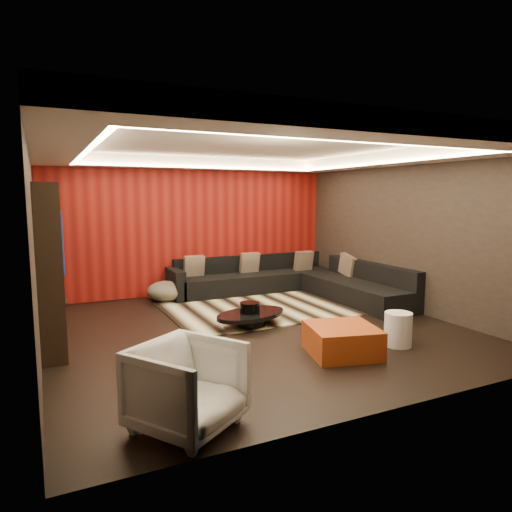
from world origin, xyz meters
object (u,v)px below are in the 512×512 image
coffee_table (251,319)px  armchair (187,387)px  orange_ottoman (342,340)px  white_side_table (398,329)px  drum_stool (250,314)px  sectional_sofa (292,283)px

coffee_table → armchair: size_ratio=1.45×
orange_ottoman → armchair: bearing=-157.4°
orange_ottoman → armchair: 2.58m
coffee_table → orange_ottoman: bearing=-72.3°
white_side_table → armchair: 3.40m
drum_stool → orange_ottoman: (0.55, -1.66, -0.02)m
white_side_table → sectional_sofa: (0.31, 3.43, 0.03)m
coffee_table → armchair: bearing=-124.8°
armchair → sectional_sofa: (3.58, 4.36, -0.12)m
orange_ottoman → white_side_table: bearing=-3.5°
sectional_sofa → white_side_table: bearing=-95.2°
white_side_table → armchair: bearing=-164.0°
coffee_table → sectional_sofa: sectional_sofa is taller
coffee_table → orange_ottoman: (0.53, -1.66, 0.06)m
drum_stool → white_side_table: white_side_table is taller
coffee_table → white_side_table: white_side_table is taller
drum_stool → sectional_sofa: size_ratio=0.10×
drum_stool → sectional_sofa: bearing=44.3°
drum_stool → coffee_table: bearing=0.0°
coffee_table → white_side_table: 2.23m
armchair → drum_stool: bearing=21.8°
coffee_table → drum_stool: (-0.02, 0.00, 0.08)m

